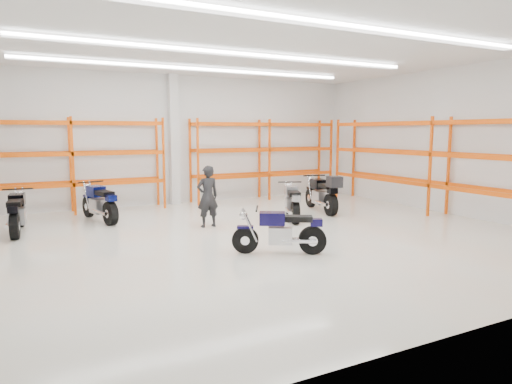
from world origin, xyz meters
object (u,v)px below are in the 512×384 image
motorcycle_main (283,232)px  motorcycle_back_b (100,204)px  motorcycle_back_c (292,203)px  motorcycle_back_d (323,194)px  standing_man (208,196)px  structural_column (174,140)px  motorcycle_back_a (17,214)px

motorcycle_main → motorcycle_back_b: 6.06m
motorcycle_back_c → motorcycle_back_d: 1.59m
motorcycle_main → motorcycle_back_c: bearing=55.3°
motorcycle_back_b → standing_man: (2.46, -2.07, 0.31)m
motorcycle_main → motorcycle_back_b: motorcycle_back_b is taller
motorcycle_back_d → motorcycle_back_c: bearing=-159.6°
motorcycle_main → structural_column: size_ratio=0.40×
motorcycle_back_b → motorcycle_back_a: bearing=-162.7°
motorcycle_back_a → motorcycle_back_b: (2.09, 0.65, 0.01)m
motorcycle_main → standing_man: size_ratio=1.08×
motorcycle_back_c → motorcycle_back_d: size_ratio=0.85×
motorcycle_back_d → structural_column: structural_column is taller
motorcycle_back_d → structural_column: bearing=133.5°
motorcycle_back_a → motorcycle_main: bearing=-43.4°
structural_column → motorcycle_back_c: bearing=-63.9°
motorcycle_back_c → standing_man: 2.58m
motorcycle_back_b → motorcycle_back_d: 6.72m
motorcycle_back_d → standing_man: 4.07m
motorcycle_main → structural_column: (0.01, 7.49, 1.79)m
structural_column → motorcycle_back_a: bearing=-150.6°
motorcycle_main → structural_column: structural_column is taller
motorcycle_back_c → standing_man: standing_man is taller
motorcycle_back_a → motorcycle_back_c: motorcycle_back_a is taller
motorcycle_main → motorcycle_back_a: 6.83m
motorcycle_main → motorcycle_back_b: size_ratio=0.81×
motorcycle_back_d → structural_column: (-3.63, 3.82, 1.66)m
motorcycle_back_b → standing_man: standing_man is taller
motorcycle_back_c → structural_column: 5.18m
motorcycle_back_d → motorcycle_main: bearing=-134.8°
motorcycle_back_d → standing_man: (-4.05, -0.39, 0.24)m
motorcycle_back_b → motorcycle_back_c: motorcycle_back_b is taller
motorcycle_main → motorcycle_back_c: (2.15, 3.11, 0.04)m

